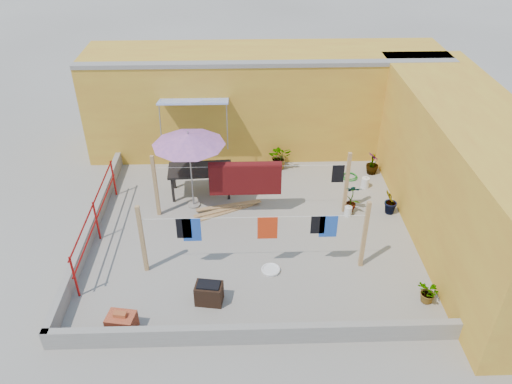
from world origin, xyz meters
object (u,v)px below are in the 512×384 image
at_px(outdoor_table, 200,171).
at_px(white_basin, 271,270).
at_px(water_jug_b, 365,183).
at_px(green_hose, 349,176).
at_px(patio_umbrella, 188,140).
at_px(plant_back_a, 280,157).
at_px(brick_stack, 122,323).
at_px(water_jug_a, 348,211).
at_px(brazier, 209,293).

height_order(outdoor_table, white_basin, outdoor_table).
bearing_deg(water_jug_b, green_hose, 121.45).
bearing_deg(outdoor_table, patio_umbrella, -105.78).
relative_size(patio_umbrella, plant_back_a, 3.07).
bearing_deg(brick_stack, outdoor_table, 75.56).
height_order(brick_stack, water_jug_a, brick_stack).
bearing_deg(brazier, white_basin, 33.89).
bearing_deg(water_jug_b, water_jug_a, -118.71).
bearing_deg(water_jug_a, patio_umbrella, 172.06).
relative_size(brick_stack, water_jug_a, 1.99).
relative_size(white_basin, water_jug_a, 1.42).
bearing_deg(green_hose, water_jug_b, -58.55).
distance_m(white_basin, plant_back_a, 4.75).
distance_m(brazier, green_hose, 6.39).
bearing_deg(plant_back_a, outdoor_table, -149.73).
xyz_separation_m(brazier, white_basin, (1.37, 0.92, -0.21)).
bearing_deg(water_jug_b, brick_stack, -139.43).
xyz_separation_m(water_jug_b, plant_back_a, (-2.42, 1.19, 0.23)).
height_order(patio_umbrella, brick_stack, patio_umbrella).
bearing_deg(brick_stack, plant_back_a, 60.35).
relative_size(patio_umbrella, brazier, 3.83).
bearing_deg(brick_stack, brazier, 23.11).
bearing_deg(brazier, brick_stack, -156.89).
height_order(patio_umbrella, brazier, patio_umbrella).
distance_m(patio_umbrella, water_jug_a, 4.62).
relative_size(brick_stack, plant_back_a, 0.79).
height_order(brick_stack, brazier, brazier).
height_order(patio_umbrella, plant_back_a, patio_umbrella).
bearing_deg(plant_back_a, brick_stack, -119.65).
relative_size(water_jug_b, plant_back_a, 0.46).
bearing_deg(white_basin, brick_stack, -151.82).
relative_size(brick_stack, brazier, 0.99).
bearing_deg(water_jug_a, brazier, -139.38).
xyz_separation_m(brick_stack, plant_back_a, (3.62, 6.36, 0.18)).
relative_size(patio_umbrella, brick_stack, 3.87).
bearing_deg(white_basin, water_jug_a, 44.26).
bearing_deg(brazier, green_hose, 51.45).
distance_m(brick_stack, white_basin, 3.51).
relative_size(brick_stack, green_hose, 1.26).
bearing_deg(green_hose, plant_back_a, 163.05).
height_order(outdoor_table, green_hose, outdoor_table).
bearing_deg(plant_back_a, water_jug_b, -26.22).
height_order(brazier, green_hose, brazier).
bearing_deg(brazier, outdoor_table, 95.74).
bearing_deg(brazier, plant_back_a, 71.31).
distance_m(water_jug_a, water_jug_b, 1.57).
bearing_deg(white_basin, brazier, -146.11).
bearing_deg(brick_stack, white_basin, 28.18).
distance_m(patio_umbrella, plant_back_a, 3.60).
bearing_deg(water_jug_a, brick_stack, -144.33).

